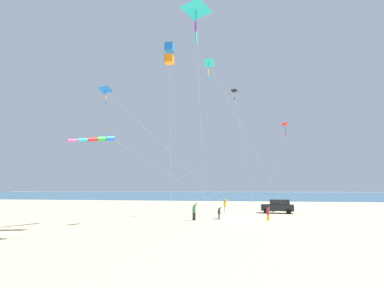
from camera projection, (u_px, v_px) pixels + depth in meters
ground_plane at (244, 218)px, 31.82m from camera, size 600.00×600.00×0.00m
ocean_water_strip at (242, 194)px, 192.25m from camera, size 240.00×600.00×0.01m
parked_car at (278, 206)px, 38.74m from camera, size 2.71×4.57×1.85m
cooler_box at (273, 210)px, 41.19m from camera, size 0.62×0.42×0.42m
person_adult_flyer at (225, 205)px, 39.15m from camera, size 0.70×0.65×1.97m
person_child_green_jacket at (194, 211)px, 30.02m from camera, size 0.58×0.65×1.84m
person_child_grey_jacket at (268, 213)px, 29.36m from camera, size 0.45×0.51×1.48m
person_bystander_far at (219, 213)px, 30.66m from camera, size 0.36×0.44×1.35m
kite_delta_red_high_left at (209, 64)px, 31.02m from camera, size 10.59×9.63×17.44m
kite_windsock_purple_drifting at (98, 139)px, 28.05m from camera, size 8.54×15.50×8.84m
kite_delta_white_trailing at (106, 91)px, 29.35m from camera, size 6.54×14.25×13.88m
kite_delta_long_streamer_right at (196, 11)px, 23.38m from camera, size 10.38×2.39×18.52m
kite_delta_magenta_far_left at (234, 91)px, 39.04m from camera, size 3.58×3.03×17.01m
kite_box_orange_high_right at (169, 54)px, 27.08m from camera, size 6.99×1.65×17.21m
kite_delta_long_streamer_left at (284, 124)px, 34.55m from camera, size 7.92×3.08×11.42m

